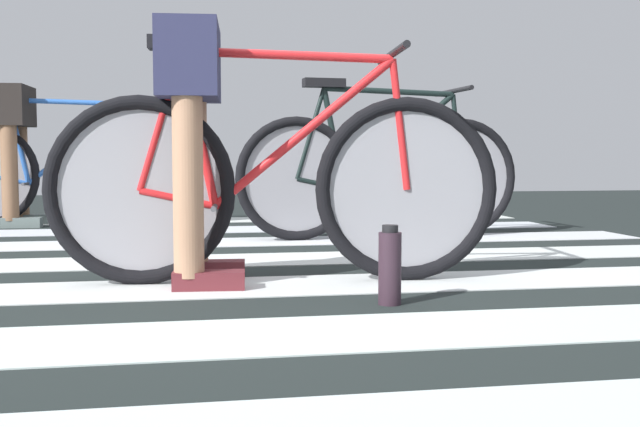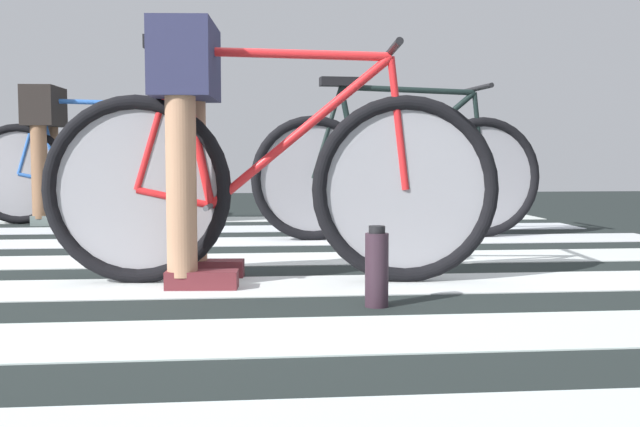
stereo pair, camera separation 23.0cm
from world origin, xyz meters
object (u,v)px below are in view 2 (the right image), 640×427
at_px(bicycle_1_of_3, 271,182).
at_px(bicycle_3_of_3, 90,170).
at_px(bicycle_2_of_3, 399,173).
at_px(water_bottle, 377,268).
at_px(cyclist_3_of_3, 45,135).
at_px(cyclist_1_of_3, 188,117).

distance_m(bicycle_1_of_3, bicycle_3_of_3, 2.95).
relative_size(bicycle_2_of_3, water_bottle, 6.62).
height_order(bicycle_2_of_3, water_bottle, bicycle_2_of_3).
bearing_deg(cyclist_3_of_3, bicycle_2_of_3, -25.76).
xyz_separation_m(cyclist_1_of_3, bicycle_2_of_3, (1.11, 1.45, -0.25)).
xyz_separation_m(bicycle_1_of_3, bicycle_3_of_3, (-1.20, 2.69, 0.00)).
relative_size(bicycle_2_of_3, cyclist_3_of_3, 1.78).
relative_size(bicycle_3_of_3, water_bottle, 6.62).
distance_m(bicycle_2_of_3, water_bottle, 2.03).
distance_m(bicycle_1_of_3, water_bottle, 0.64).
xyz_separation_m(cyclist_1_of_3, bicycle_3_of_3, (-0.89, 2.67, -0.25)).
relative_size(bicycle_3_of_3, cyclist_3_of_3, 1.78).
xyz_separation_m(bicycle_2_of_3, cyclist_3_of_3, (-2.31, 1.24, 0.25)).
bearing_deg(cyclist_3_of_3, water_bottle, -57.73).
bearing_deg(water_bottle, bicycle_1_of_3, 123.38).
xyz_separation_m(bicycle_2_of_3, water_bottle, (-0.47, -1.96, -0.26)).
xyz_separation_m(cyclist_1_of_3, water_bottle, (0.63, -0.51, -0.51)).
height_order(cyclist_1_of_3, water_bottle, cyclist_1_of_3).
height_order(cyclist_1_of_3, cyclist_3_of_3, cyclist_1_of_3).
bearing_deg(cyclist_1_of_3, bicycle_1_of_3, -0.00).
height_order(bicycle_1_of_3, bicycle_3_of_3, same).
bearing_deg(cyclist_1_of_3, water_bottle, -34.77).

